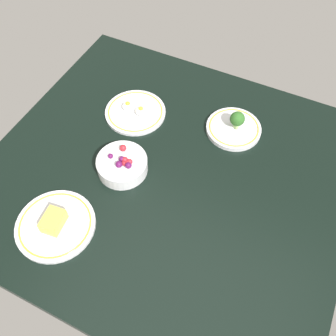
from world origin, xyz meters
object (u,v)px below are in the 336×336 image
object	(u,v)px
plate_cheese	(55,224)
plate_broccoli	(234,127)
bowl_berries	(122,164)
plate_eggs	(135,112)

from	to	relation	value
plate_cheese	plate_broccoli	distance (cm)	64.94
bowl_berries	plate_eggs	xyz separation A→B (cm)	(8.13, -22.83, -1.90)
bowl_berries	plate_cheese	distance (cm)	26.52
plate_broccoli	plate_eggs	distance (cm)	34.67
bowl_berries	plate_cheese	world-z (taller)	bowl_berries
bowl_berries	plate_cheese	bearing A→B (deg)	74.03
bowl_berries	plate_cheese	size ratio (longest dim) A/B	0.70
plate_cheese	plate_broccoli	world-z (taller)	plate_broccoli
plate_cheese	plate_eggs	world-z (taller)	plate_cheese
plate_cheese	plate_eggs	xyz separation A→B (cm)	(0.84, -48.28, -0.25)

